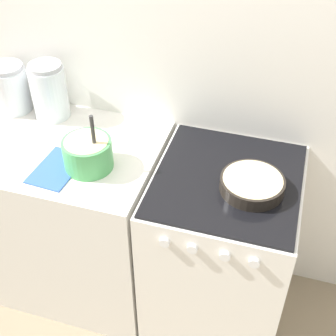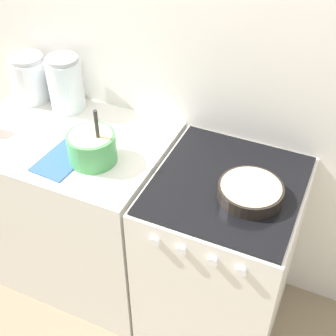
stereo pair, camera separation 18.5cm
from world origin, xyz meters
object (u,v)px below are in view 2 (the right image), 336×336
baking_pan (250,191)px  stove (220,256)px  storage_jar_left (31,81)px  storage_jar_middle (66,87)px  mixing_bowl (92,146)px

baking_pan → stove: bearing=157.4°
baking_pan → storage_jar_left: bearing=168.0°
storage_jar_middle → stove: bearing=-13.5°
stove → baking_pan: (0.10, -0.04, 0.47)m
storage_jar_middle → storage_jar_left: bearing=180.0°
stove → storage_jar_left: 1.24m
storage_jar_left → storage_jar_middle: 0.21m
stove → storage_jar_left: size_ratio=3.85×
baking_pan → storage_jar_left: 1.22m
storage_jar_middle → mixing_bowl: bearing=-43.2°
mixing_bowl → storage_jar_left: 0.61m
storage_jar_left → storage_jar_middle: bearing=0.0°
baking_pan → storage_jar_middle: bearing=165.5°
mixing_bowl → storage_jar_middle: storage_jar_middle is taller
stove → storage_jar_left: bearing=169.0°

